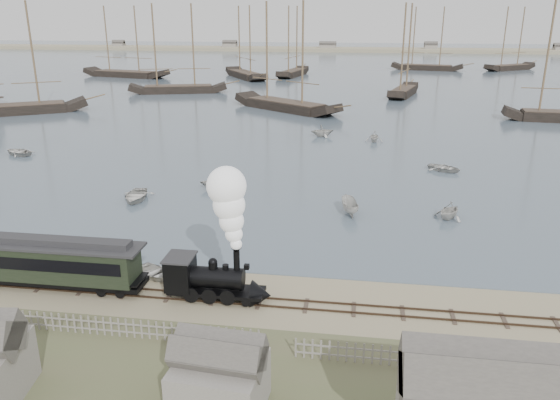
# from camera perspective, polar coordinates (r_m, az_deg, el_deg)

# --- Properties ---
(ground) EXTENTS (600.00, 600.00, 0.00)m
(ground) POSITION_cam_1_polar(r_m,az_deg,el_deg) (37.61, -4.64, -8.94)
(ground) COLOR tan
(ground) RESTS_ON ground
(harbor_water) EXTENTS (600.00, 336.00, 0.06)m
(harbor_water) POSITION_cam_1_polar(r_m,az_deg,el_deg) (203.27, 6.38, 13.79)
(harbor_water) COLOR #455663
(harbor_water) RESTS_ON ground
(rail_track) EXTENTS (120.00, 1.80, 0.16)m
(rail_track) POSITION_cam_1_polar(r_m,az_deg,el_deg) (35.88, -5.36, -10.34)
(rail_track) COLOR #3E2D21
(rail_track) RESTS_ON ground
(picket_fence_west) EXTENTS (19.00, 0.10, 1.20)m
(picket_fence_west) POSITION_cam_1_polar(r_m,az_deg,el_deg) (33.98, -18.44, -13.22)
(picket_fence_west) COLOR gray
(picket_fence_west) RESTS_ON ground
(picket_fence_east) EXTENTS (15.00, 0.10, 1.20)m
(picket_fence_east) POSITION_cam_1_polar(r_m,az_deg,el_deg) (30.75, 16.29, -16.68)
(picket_fence_east) COLOR gray
(picket_fence_east) RESTS_ON ground
(far_spit) EXTENTS (500.00, 20.00, 1.80)m
(far_spit) POSITION_cam_1_polar(r_m,az_deg,el_deg) (283.01, 7.08, 15.15)
(far_spit) COLOR tan
(far_spit) RESTS_ON ground
(locomotive) EXTENTS (6.81, 2.54, 8.49)m
(locomotive) POSITION_cam_1_polar(r_m,az_deg,el_deg) (34.18, -5.70, -4.62)
(locomotive) COLOR black
(locomotive) RESTS_ON ground
(passenger_coach) EXTENTS (12.89, 2.49, 3.13)m
(passenger_coach) POSITION_cam_1_polar(r_m,az_deg,el_deg) (39.53, -22.97, -5.83)
(passenger_coach) COLOR black
(passenger_coach) RESTS_ON ground
(beached_dinghy) EXTENTS (3.85, 4.09, 0.69)m
(beached_dinghy) POSITION_cam_1_polar(r_m,az_deg,el_deg) (39.52, -12.87, -7.38)
(beached_dinghy) COLOR #BAB8B1
(beached_dinghy) RESTS_ON ground
(rowboat_0) EXTENTS (4.82, 3.77, 0.91)m
(rowboat_0) POSITION_cam_1_polar(r_m,az_deg,el_deg) (55.68, -14.85, 0.44)
(rowboat_0) COLOR #BAB8B1
(rowboat_0) RESTS_ON harbor_water
(rowboat_1) EXTENTS (3.30, 3.60, 1.61)m
(rowboat_1) POSITION_cam_1_polar(r_m,az_deg,el_deg) (57.64, -6.85, 1.93)
(rowboat_1) COLOR #BAB8B1
(rowboat_1) RESTS_ON harbor_water
(rowboat_2) EXTENTS (3.76, 2.09, 1.37)m
(rowboat_2) POSITION_cam_1_polar(r_m,az_deg,el_deg) (50.42, 7.28, -0.71)
(rowboat_2) COLOR #BAB8B1
(rowboat_2) RESTS_ON harbor_water
(rowboat_3) EXTENTS (4.40, 4.77, 0.81)m
(rowboat_3) POSITION_cam_1_polar(r_m,az_deg,el_deg) (66.73, 16.82, 3.24)
(rowboat_3) COLOR #BAB8B1
(rowboat_3) RESTS_ON harbor_water
(rowboat_4) EXTENTS (3.97, 3.88, 1.59)m
(rowboat_4) POSITION_cam_1_polar(r_m,az_deg,el_deg) (51.11, 17.26, -1.04)
(rowboat_4) COLOR #BAB8B1
(rowboat_4) RESTS_ON harbor_water
(rowboat_6) EXTENTS (4.39, 5.07, 0.88)m
(rowboat_6) POSITION_cam_1_polar(r_m,az_deg,el_deg) (79.30, -25.69, 4.59)
(rowboat_6) COLOR #BAB8B1
(rowboat_6) RESTS_ON harbor_water
(rowboat_7) EXTENTS (3.07, 2.68, 1.57)m
(rowboat_7) POSITION_cam_1_polar(r_m,az_deg,el_deg) (80.09, 9.83, 6.56)
(rowboat_7) COLOR #BAB8B1
(rowboat_7) RESTS_ON harbor_water
(rowboat_8) EXTENTS (4.03, 4.29, 1.81)m
(rowboat_8) POSITION_cam_1_polar(r_m,az_deg,el_deg) (82.62, 4.44, 7.24)
(rowboat_8) COLOR #BAB8B1
(rowboat_8) RESTS_ON harbor_water
(schooner_0) EXTENTS (24.65, 18.71, 20.00)m
(schooner_0) POSITION_cam_1_polar(r_m,az_deg,el_deg) (112.15, -26.69, 13.11)
(schooner_0) COLOR black
(schooner_0) RESTS_ON harbor_water
(schooner_1) EXTENTS (23.00, 11.26, 20.00)m
(schooner_1) POSITION_cam_1_polar(r_m,az_deg,el_deg) (131.39, -10.82, 15.27)
(schooner_1) COLOR black
(schooner_1) RESTS_ON harbor_water
(schooner_2) EXTENTS (23.00, 19.18, 20.00)m
(schooner_2) POSITION_cam_1_polar(r_m,az_deg,el_deg) (105.07, 0.63, 14.78)
(schooner_2) COLOR black
(schooner_2) RESTS_ON harbor_water
(schooner_3) EXTENTS (8.71, 18.70, 20.00)m
(schooner_3) POSITION_cam_1_polar(r_m,az_deg,el_deg) (127.61, 13.07, 15.03)
(schooner_3) COLOR black
(schooner_3) RESTS_ON harbor_water
(schooner_6) EXTENTS (27.73, 12.15, 20.00)m
(schooner_6) POSITION_cam_1_polar(r_m,az_deg,el_deg) (169.80, -16.07, 15.62)
(schooner_6) COLOR black
(schooner_6) RESTS_ON harbor_water
(schooner_7) EXTENTS (8.38, 20.58, 20.00)m
(schooner_7) POSITION_cam_1_polar(r_m,az_deg,el_deg) (166.08, 1.39, 16.26)
(schooner_7) COLOR black
(schooner_7) RESTS_ON harbor_water
(schooner_8) EXTENTS (23.43, 9.95, 20.00)m
(schooner_8) POSITION_cam_1_polar(r_m,az_deg,el_deg) (190.47, 15.31, 15.96)
(schooner_8) COLOR black
(schooner_8) RESTS_ON harbor_water
(schooner_9) EXTENTS (19.06, 16.16, 20.00)m
(schooner_9) POSITION_cam_1_polar(r_m,az_deg,el_deg) (199.20, 23.21, 15.25)
(schooner_9) COLOR black
(schooner_9) RESTS_ON harbor_water
(schooner_10) EXTENTS (17.19, 23.38, 20.00)m
(schooner_10) POSITION_cam_1_polar(r_m,az_deg,el_deg) (161.09, -3.68, 16.15)
(schooner_10) COLOR black
(schooner_10) RESTS_ON harbor_water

